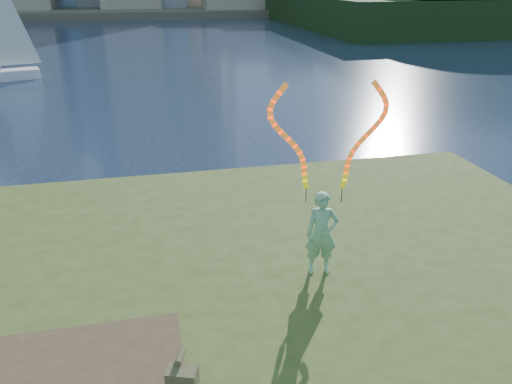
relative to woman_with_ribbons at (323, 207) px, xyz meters
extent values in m
plane|color=#17233B|center=(-2.29, 0.90, -2.20)|extent=(320.00, 320.00, 0.00)
cube|color=#3A4A1A|center=(-2.29, -1.60, -2.05)|extent=(20.00, 18.00, 0.30)
cube|color=#3A4A1A|center=(-2.29, -1.30, -1.80)|extent=(17.00, 15.00, 0.30)
cube|color=#3A4A1A|center=(-2.29, -1.10, -1.55)|extent=(14.00, 12.00, 0.30)
cube|color=#484334|center=(-2.29, 95.90, -1.60)|extent=(320.00, 40.00, 1.20)
imported|color=#227E36|center=(-0.01, -0.03, -0.55)|extent=(0.68, 0.51, 1.70)
cylinder|color=black|center=(-0.30, 0.14, 0.22)|extent=(0.02, 0.02, 0.30)
cylinder|color=black|center=(0.37, 0.02, 0.22)|extent=(0.02, 0.02, 0.30)
cube|color=brown|center=(-2.94, -2.51, -1.25)|extent=(0.50, 0.41, 0.31)
cylinder|color=brown|center=(-2.94, -2.30, -1.04)|extent=(0.19, 0.30, 0.10)
cube|color=white|center=(-12.25, 27.64, -1.92)|extent=(4.87, 2.79, 0.65)
camera|label=1|loc=(-3.10, -8.09, 4.02)|focal=35.00mm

